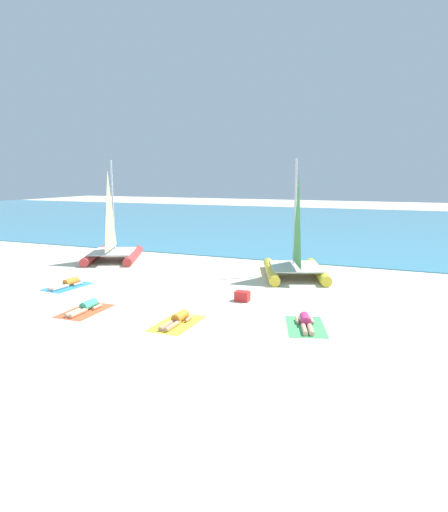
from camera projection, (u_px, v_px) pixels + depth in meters
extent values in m
plane|color=beige|center=(262.00, 262.00, 23.10)|extent=(120.00, 120.00, 0.00)
cube|color=teal|center=(326.00, 223.00, 41.58)|extent=(120.00, 40.00, 0.05)
cylinder|color=yellow|center=(271.00, 271.00, 19.70)|extent=(1.81, 3.89, 0.46)
cylinder|color=yellow|center=(318.00, 271.00, 19.64)|extent=(1.81, 3.89, 0.46)
cube|color=silver|center=(295.00, 267.00, 19.43)|extent=(2.84, 3.12, 0.06)
cylinder|color=silver|center=(295.00, 212.00, 19.57)|extent=(0.09, 0.09, 4.74)
pyramid|color=#4CA54C|center=(298.00, 218.00, 18.68)|extent=(0.78, 1.98, 3.98)
cylinder|color=#CC3838|center=(94.00, 256.00, 23.46)|extent=(2.09, 3.84, 0.46)
cylinder|color=#CC3838|center=(133.00, 256.00, 23.55)|extent=(2.09, 3.84, 0.46)
cube|color=silver|center=(113.00, 252.00, 23.27)|extent=(2.98, 3.21, 0.06)
cylinder|color=silver|center=(113.00, 206.00, 23.41)|extent=(0.10, 0.10, 4.78)
pyramid|color=#EAEA99|center=(109.00, 210.00, 22.51)|extent=(0.93, 1.94, 4.01)
cube|color=#338CD8|center=(68.00, 287.00, 17.84)|extent=(1.27, 1.99, 0.01)
cylinder|color=orange|center=(71.00, 282.00, 17.99)|extent=(0.35, 0.64, 0.30)
sphere|color=beige|center=(79.00, 280.00, 18.35)|extent=(0.22, 0.22, 0.22)
cylinder|color=beige|center=(57.00, 287.00, 17.48)|extent=(0.21, 0.79, 0.14)
cylinder|color=beige|center=(60.00, 287.00, 17.40)|extent=(0.21, 0.79, 0.14)
cylinder|color=beige|center=(70.00, 283.00, 18.24)|extent=(0.14, 0.46, 0.10)
cylinder|color=beige|center=(78.00, 284.00, 18.04)|extent=(0.14, 0.46, 0.10)
cube|color=#EA5933|center=(85.00, 311.00, 14.62)|extent=(1.15, 1.93, 0.01)
cylinder|color=#3FB28C|center=(89.00, 305.00, 14.78)|extent=(0.32, 0.63, 0.30)
sphere|color=#D8AD84|center=(96.00, 302.00, 15.16)|extent=(0.22, 0.22, 0.22)
cylinder|color=#D8AD84|center=(74.00, 312.00, 14.23)|extent=(0.16, 0.78, 0.14)
cylinder|color=#D8AD84|center=(78.00, 313.00, 14.17)|extent=(0.16, 0.78, 0.14)
cylinder|color=#D8AD84|center=(86.00, 305.00, 15.02)|extent=(0.11, 0.45, 0.10)
cylinder|color=#D8AD84|center=(97.00, 307.00, 14.86)|extent=(0.11, 0.45, 0.10)
cube|color=yellow|center=(177.00, 323.00, 13.38)|extent=(1.11, 1.91, 0.01)
cylinder|color=orange|center=(180.00, 317.00, 13.53)|extent=(0.30, 0.62, 0.30)
sphere|color=tan|center=(186.00, 313.00, 13.91)|extent=(0.22, 0.22, 0.22)
cylinder|color=tan|center=(167.00, 325.00, 12.99)|extent=(0.15, 0.78, 0.14)
cylinder|color=tan|center=(172.00, 326.00, 12.92)|extent=(0.15, 0.78, 0.14)
cylinder|color=tan|center=(176.00, 317.00, 13.77)|extent=(0.10, 0.45, 0.10)
cylinder|color=tan|center=(189.00, 319.00, 13.61)|extent=(0.10, 0.45, 0.10)
cube|color=#4CB266|center=(306.00, 326.00, 13.11)|extent=(1.62, 2.14, 0.01)
cylinder|color=#D83372|center=(305.00, 319.00, 13.28)|extent=(0.47, 0.68, 0.30)
sphere|color=#D8AD84|center=(304.00, 315.00, 13.68)|extent=(0.22, 0.22, 0.22)
cylinder|color=#D8AD84|center=(304.00, 329.00, 12.66)|extent=(0.37, 0.79, 0.14)
cylinder|color=#D8AD84|center=(310.00, 329.00, 12.65)|extent=(0.37, 0.79, 0.14)
cylinder|color=#D8AD84|center=(297.00, 320.00, 13.46)|extent=(0.23, 0.46, 0.10)
cylinder|color=#D8AD84|center=(312.00, 321.00, 13.43)|extent=(0.23, 0.46, 0.10)
cube|color=red|center=(242.00, 296.00, 15.77)|extent=(0.50, 0.36, 0.36)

